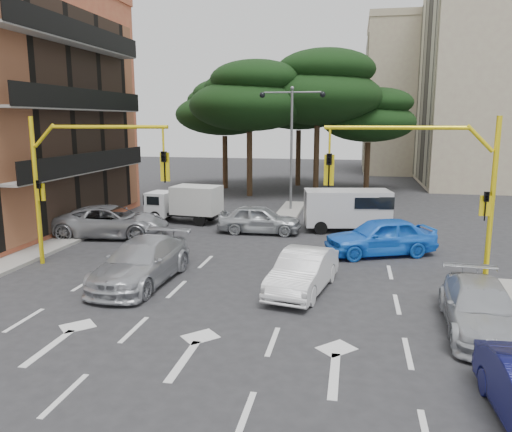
{
  "coord_description": "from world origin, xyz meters",
  "views": [
    {
      "loc": [
        3.98,
        -15.88,
        5.87
      ],
      "look_at": [
        -0.29,
        5.76,
        1.6
      ],
      "focal_mm": 35.0,
      "sensor_mm": 36.0,
      "label": 1
    }
  ],
  "objects_px": {
    "car_white_hatch": "(303,271)",
    "box_truck_a": "(184,204)",
    "car_silver_parked": "(481,308)",
    "signal_mast_left": "(75,171)",
    "car_silver_cross_b": "(260,219)",
    "street_lamp_center": "(292,127)",
    "signal_mast_right": "(438,179)",
    "car_blue_compact": "(380,236)",
    "van_white": "(347,210)",
    "car_silver_cross_a": "(112,221)",
    "car_silver_wagon": "(141,262)"
  },
  "relations": [
    {
      "from": "car_silver_cross_a",
      "to": "car_silver_cross_b",
      "type": "height_order",
      "value": "car_silver_cross_a"
    },
    {
      "from": "car_white_hatch",
      "to": "van_white",
      "type": "bearing_deg",
      "value": 93.58
    },
    {
      "from": "street_lamp_center",
      "to": "car_white_hatch",
      "type": "height_order",
      "value": "street_lamp_center"
    },
    {
      "from": "car_white_hatch",
      "to": "car_silver_cross_b",
      "type": "height_order",
      "value": "car_silver_cross_b"
    },
    {
      "from": "car_white_hatch",
      "to": "car_silver_cross_a",
      "type": "relative_size",
      "value": 0.76
    },
    {
      "from": "box_truck_a",
      "to": "signal_mast_left",
      "type": "bearing_deg",
      "value": 179.05
    },
    {
      "from": "street_lamp_center",
      "to": "car_silver_cross_b",
      "type": "bearing_deg",
      "value": -96.75
    },
    {
      "from": "car_silver_wagon",
      "to": "car_silver_parked",
      "type": "distance_m",
      "value": 11.31
    },
    {
      "from": "signal_mast_right",
      "to": "car_white_hatch",
      "type": "distance_m",
      "value": 5.61
    },
    {
      "from": "signal_mast_left",
      "to": "car_silver_cross_b",
      "type": "bearing_deg",
      "value": 50.55
    },
    {
      "from": "car_white_hatch",
      "to": "car_silver_cross_b",
      "type": "relative_size",
      "value": 1.0
    },
    {
      "from": "signal_mast_left",
      "to": "car_silver_parked",
      "type": "height_order",
      "value": "signal_mast_left"
    },
    {
      "from": "street_lamp_center",
      "to": "car_silver_parked",
      "type": "xyz_separation_m",
      "value": [
        7.6,
        -17.71,
        -4.74
      ]
    },
    {
      "from": "car_white_hatch",
      "to": "box_truck_a",
      "type": "distance_m",
      "value": 13.29
    },
    {
      "from": "car_white_hatch",
      "to": "car_silver_wagon",
      "type": "height_order",
      "value": "car_silver_wagon"
    },
    {
      "from": "car_white_hatch",
      "to": "car_silver_parked",
      "type": "distance_m",
      "value": 5.74
    },
    {
      "from": "signal_mast_left",
      "to": "box_truck_a",
      "type": "relative_size",
      "value": 1.38
    },
    {
      "from": "car_blue_compact",
      "to": "car_silver_parked",
      "type": "distance_m",
      "value": 8.16
    },
    {
      "from": "car_silver_cross_a",
      "to": "signal_mast_left",
      "type": "bearing_deg",
      "value": -173.38
    },
    {
      "from": "car_silver_cross_b",
      "to": "box_truck_a",
      "type": "distance_m",
      "value": 5.22
    },
    {
      "from": "car_blue_compact",
      "to": "car_silver_parked",
      "type": "bearing_deg",
      "value": -5.42
    },
    {
      "from": "car_white_hatch",
      "to": "car_silver_wagon",
      "type": "bearing_deg",
      "value": -167.19
    },
    {
      "from": "car_silver_parked",
      "to": "box_truck_a",
      "type": "relative_size",
      "value": 1.08
    },
    {
      "from": "car_silver_parked",
      "to": "signal_mast_right",
      "type": "bearing_deg",
      "value": 105.52
    },
    {
      "from": "street_lamp_center",
      "to": "van_white",
      "type": "xyz_separation_m",
      "value": [
        3.68,
        -5.17,
        -4.31
      ]
    },
    {
      "from": "street_lamp_center",
      "to": "car_white_hatch",
      "type": "xyz_separation_m",
      "value": [
        2.37,
        -15.34,
        -4.71
      ]
    },
    {
      "from": "signal_mast_left",
      "to": "car_silver_parked",
      "type": "relative_size",
      "value": 1.27
    },
    {
      "from": "car_blue_compact",
      "to": "van_white",
      "type": "relative_size",
      "value": 1.09
    },
    {
      "from": "car_silver_cross_a",
      "to": "signal_mast_right",
      "type": "bearing_deg",
      "value": -115.49
    },
    {
      "from": "signal_mast_right",
      "to": "street_lamp_center",
      "type": "xyz_separation_m",
      "value": [
        -6.8,
        14.01,
        1.54
      ]
    },
    {
      "from": "signal_mast_right",
      "to": "car_silver_cross_a",
      "type": "relative_size",
      "value": 1.05
    },
    {
      "from": "car_silver_parked",
      "to": "car_blue_compact",
      "type": "bearing_deg",
      "value": 110.4
    },
    {
      "from": "car_silver_cross_b",
      "to": "box_truck_a",
      "type": "height_order",
      "value": "box_truck_a"
    },
    {
      "from": "signal_mast_right",
      "to": "car_white_hatch",
      "type": "xyz_separation_m",
      "value": [
        -4.43,
        -1.33,
        -3.17
      ]
    },
    {
      "from": "street_lamp_center",
      "to": "box_truck_a",
      "type": "height_order",
      "value": "street_lamp_center"
    },
    {
      "from": "signal_mast_right",
      "to": "signal_mast_left",
      "type": "bearing_deg",
      "value": 180.0
    },
    {
      "from": "street_lamp_center",
      "to": "car_silver_cross_b",
      "type": "height_order",
      "value": "street_lamp_center"
    },
    {
      "from": "street_lamp_center",
      "to": "car_blue_compact",
      "type": "bearing_deg",
      "value": -62.24
    },
    {
      "from": "car_silver_cross_a",
      "to": "car_silver_wagon",
      "type": "bearing_deg",
      "value": -152.25
    },
    {
      "from": "car_blue_compact",
      "to": "box_truck_a",
      "type": "distance_m",
      "value": 12.01
    },
    {
      "from": "signal_mast_right",
      "to": "car_silver_wagon",
      "type": "height_order",
      "value": "signal_mast_right"
    },
    {
      "from": "van_white",
      "to": "box_truck_a",
      "type": "relative_size",
      "value": 1.02
    },
    {
      "from": "car_blue_compact",
      "to": "box_truck_a",
      "type": "relative_size",
      "value": 1.11
    },
    {
      "from": "signal_mast_right",
      "to": "car_silver_cross_a",
      "type": "bearing_deg",
      "value": 161.31
    },
    {
      "from": "signal_mast_left",
      "to": "car_silver_parked",
      "type": "xyz_separation_m",
      "value": [
        14.4,
        -3.7,
        -3.2
      ]
    },
    {
      "from": "street_lamp_center",
      "to": "box_truck_a",
      "type": "bearing_deg",
      "value": -139.92
    },
    {
      "from": "car_silver_wagon",
      "to": "car_silver_parked",
      "type": "xyz_separation_m",
      "value": [
        11.1,
        -2.18,
        -0.1
      ]
    },
    {
      "from": "signal_mast_left",
      "to": "box_truck_a",
      "type": "height_order",
      "value": "signal_mast_left"
    },
    {
      "from": "signal_mast_left",
      "to": "car_silver_parked",
      "type": "distance_m",
      "value": 15.21
    },
    {
      "from": "car_white_hatch",
      "to": "van_white",
      "type": "xyz_separation_m",
      "value": [
        1.3,
        10.16,
        0.4
      ]
    }
  ]
}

